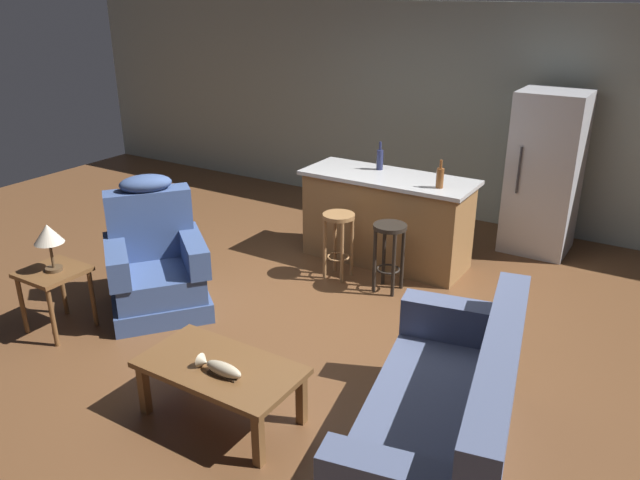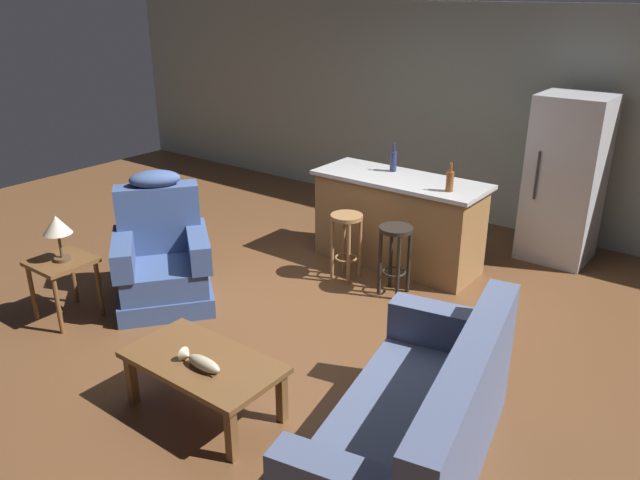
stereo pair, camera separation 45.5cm
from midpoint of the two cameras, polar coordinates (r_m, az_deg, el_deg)
name	(u,v)px [view 2 (the right image)]	position (r m, az deg, el deg)	size (l,w,h in m)	color
ground_plane	(320,311)	(5.74, 2.31, -6.53)	(12.00, 12.00, 0.00)	brown
back_wall	(476,116)	(7.95, 15.74, 10.81)	(12.00, 0.05, 2.60)	#939E93
coffee_table	(203,366)	(4.34, -7.64, -11.46)	(1.10, 0.60, 0.42)	brown
fish_figurine	(201,362)	(4.20, -7.79, -11.10)	(0.34, 0.10, 0.10)	#4C3823
couch	(419,428)	(3.91, 12.49, -16.55)	(1.19, 2.03, 0.94)	#4C5675
recliner_near_lamp	(162,258)	(5.89, -12.09, -1.66)	(1.18, 1.18, 1.20)	#384C7A
end_table	(63,270)	(5.79, -20.43, -2.65)	(0.48, 0.48, 0.56)	brown
table_lamp	(57,227)	(5.62, -20.81, 1.08)	(0.24, 0.24, 0.41)	#4C3823
kitchen_island	(398,221)	(6.60, 9.12, 1.70)	(1.80, 0.70, 0.95)	olive
bar_stool_left	(346,234)	(6.19, 4.53, 0.47)	(0.32, 0.32, 0.68)	olive
bar_stool_right	(395,248)	(5.93, 9.07, -0.74)	(0.32, 0.32, 0.68)	black
refrigerator	(565,179)	(7.13, 23.25, 5.10)	(0.70, 0.69, 1.76)	#B7B7BC
bottle_tall_green	(450,181)	(6.07, 13.91, 5.26)	(0.07, 0.07, 0.28)	brown
bottle_short_amber	(393,161)	(6.64, 8.70, 7.16)	(0.07, 0.07, 0.30)	#23284C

